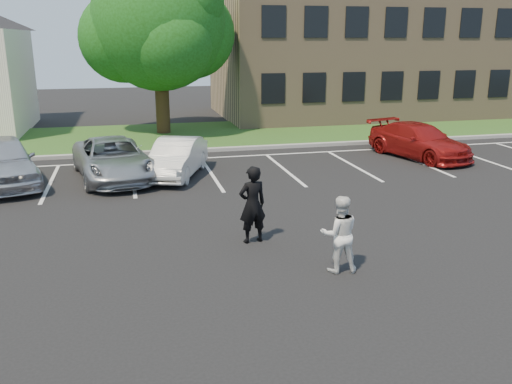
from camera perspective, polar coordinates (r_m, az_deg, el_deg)
ground_plane at (r=12.50m, az=1.08°, el=-6.75°), size 90.00×90.00×0.00m
curb at (r=23.82m, az=-6.25°, el=4.38°), size 40.00×0.30×0.15m
grass_strip at (r=27.73m, az=-7.34°, el=5.91°), size 44.00×8.00×0.08m
stall_lines at (r=21.13m, az=-1.38°, el=2.78°), size 34.00×5.36×0.01m
office_building at (r=37.23m, az=13.93°, el=14.51°), size 22.40×10.40×8.30m
tree at (r=28.33m, az=-10.03°, el=16.81°), size 7.80×7.20×8.80m
man_black_suit at (r=13.03m, az=-0.38°, el=-1.34°), size 0.77×0.58×1.91m
man_white_shirt at (r=11.58m, az=8.77°, el=-4.40°), size 0.89×0.74×1.67m
car_silver_west at (r=20.05m, az=-25.16°, el=2.94°), size 3.28×5.22×1.66m
car_silver_minivan at (r=19.71m, az=-14.82°, el=3.37°), size 3.20×5.42×1.41m
car_white_sedan at (r=19.64m, az=-8.38°, el=3.59°), size 2.78×4.31×1.34m
car_red_compact at (r=23.48m, az=16.79°, el=5.17°), size 3.16×5.16×1.40m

